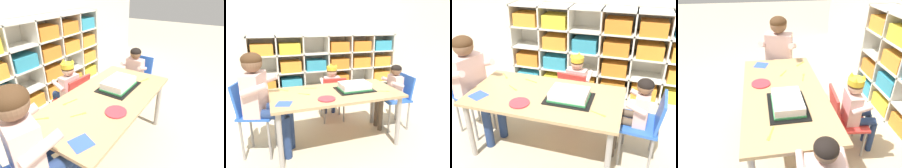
# 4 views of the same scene
# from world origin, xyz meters

# --- Properties ---
(ground) EXTENTS (16.00, 16.00, 0.00)m
(ground) POSITION_xyz_m (0.00, 0.00, 0.00)
(ground) COLOR beige
(activity_table) EXTENTS (1.38, 0.71, 0.61)m
(activity_table) POSITION_xyz_m (0.00, 0.00, 0.54)
(activity_table) COLOR tan
(activity_table) RESTS_ON ground
(classroom_chair_blue) EXTENTS (0.36, 0.36, 0.64)m
(classroom_chair_blue) POSITION_xyz_m (0.14, 0.52, 0.37)
(classroom_chair_blue) COLOR red
(classroom_chair_blue) RESTS_ON ground
(child_with_crown) EXTENTS (0.31, 0.31, 0.80)m
(child_with_crown) POSITION_xyz_m (0.15, 0.63, 0.49)
(child_with_crown) COLOR beige
(child_with_crown) RESTS_ON ground
(classroom_chair_adult_side) EXTENTS (0.42, 0.39, 0.78)m
(classroom_chair_adult_side) POSITION_xyz_m (-0.87, 0.07, 0.47)
(classroom_chair_adult_side) COLOR blue
(classroom_chair_adult_side) RESTS_ON ground
(adult_helper_seated) EXTENTS (0.48, 0.46, 1.07)m
(adult_helper_seated) POSITION_xyz_m (-0.75, 0.03, 0.67)
(adult_helper_seated) COLOR beige
(adult_helper_seated) RESTS_ON ground
(birthday_cake_on_tray) EXTENTS (0.41, 0.30, 0.09)m
(birthday_cake_on_tray) POSITION_xyz_m (0.23, 0.00, 0.64)
(birthday_cake_on_tray) COLOR black
(birthday_cake_on_tray) RESTS_ON activity_table
(paper_plate_stack) EXTENTS (0.17, 0.17, 0.01)m
(paper_plate_stack) POSITION_xyz_m (-0.15, -0.19, 0.61)
(paper_plate_stack) COLOR #DB333D
(paper_plate_stack) RESTS_ON activity_table
(paper_napkin_square) EXTENTS (0.17, 0.17, 0.00)m
(paper_napkin_square) POSITION_xyz_m (-0.56, -0.18, 0.61)
(paper_napkin_square) COLOR #3356B7
(paper_napkin_square) RESTS_ON activity_table
(fork_by_napkin) EXTENTS (0.10, 0.11, 0.00)m
(fork_by_napkin) POSITION_xyz_m (-0.52, 0.24, 0.61)
(fork_by_napkin) COLOR yellow
(fork_by_napkin) RESTS_ON activity_table
(fork_at_table_front_edge) EXTENTS (0.13, 0.06, 0.00)m
(fork_at_table_front_edge) POSITION_xyz_m (0.52, -0.16, 0.61)
(fork_at_table_front_edge) COLOR yellow
(fork_at_table_front_edge) RESTS_ON activity_table
(fork_near_child_seat) EXTENTS (0.14, 0.05, 0.00)m
(fork_near_child_seat) POSITION_xyz_m (-0.24, 0.22, 0.61)
(fork_near_child_seat) COLOR yellow
(fork_near_child_seat) RESTS_ON activity_table
(fork_beside_plate_stack) EXTENTS (0.12, 0.08, 0.00)m
(fork_beside_plate_stack) POSITION_xyz_m (-0.33, 0.03, 0.61)
(fork_beside_plate_stack) COLOR yellow
(fork_beside_plate_stack) RESTS_ON activity_table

